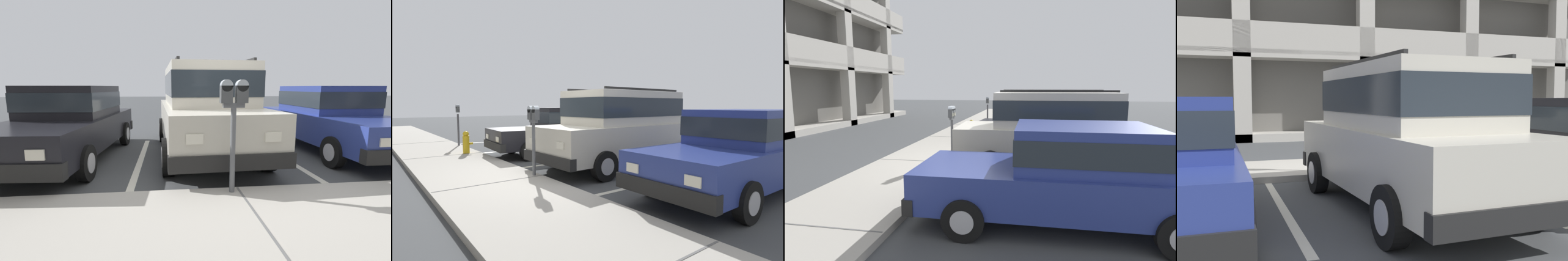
{
  "view_description": "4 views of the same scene",
  "coord_description": "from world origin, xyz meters",
  "views": [
    {
      "loc": [
        0.97,
        3.62,
        1.51
      ],
      "look_at": [
        0.46,
        -0.95,
        0.75
      ],
      "focal_mm": 24.0,
      "sensor_mm": 36.0,
      "label": 1
    },
    {
      "loc": [
        -5.72,
        3.33,
        1.62
      ],
      "look_at": [
        -0.11,
        -0.93,
        1.04
      ],
      "focal_mm": 28.0,
      "sensor_mm": 36.0,
      "label": 2
    },
    {
      "loc": [
        -7.66,
        -1.8,
        2.11
      ],
      "look_at": [
        -0.08,
        -0.45,
        1.0
      ],
      "focal_mm": 28.0,
      "sensor_mm": 36.0,
      "label": 3
    },
    {
      "loc": [
        -2.34,
        -7.77,
        1.51
      ],
      "look_at": [
        -0.01,
        -1.17,
        1.02
      ],
      "focal_mm": 40.0,
      "sensor_mm": 36.0,
      "label": 4
    }
  ],
  "objects": [
    {
      "name": "dark_hatchback",
      "position": [
        3.0,
        -2.16,
        0.82
      ],
      "size": [
        2.06,
        4.59,
        1.54
      ],
      "rotation": [
        0.0,
        0.0,
        -0.07
      ],
      "color": "black",
      "rests_on": "ground_plane"
    },
    {
      "name": "parking_meter_near",
      "position": [
        0.11,
        0.35,
        1.23
      ],
      "size": [
        0.35,
        0.12,
        1.49
      ],
      "color": "#595B60",
      "rests_on": "sidewalk"
    },
    {
      "name": "sidewalk",
      "position": [
        0.0,
        1.3,
        0.06
      ],
      "size": [
        40.0,
        2.2,
        0.12
      ],
      "color": "#ADA89E",
      "rests_on": "ground_plane"
    },
    {
      "name": "ground_plane",
      "position": [
        0.0,
        0.0,
        -0.05
      ],
      "size": [
        80.0,
        80.0,
        0.1
      ],
      "color": "#444749"
    },
    {
      "name": "parking_stall_lines",
      "position": [
        1.53,
        -1.4,
        0.0
      ],
      "size": [
        12.36,
        4.8,
        0.01
      ],
      "color": "silver",
      "rests_on": "ground_plane"
    },
    {
      "name": "fire_hydrant",
      "position": [
        4.11,
        0.65,
        0.46
      ],
      "size": [
        0.3,
        0.3,
        0.7
      ],
      "color": "gold",
      "rests_on": "sidewalk"
    },
    {
      "name": "silver_suv",
      "position": [
        0.12,
        -2.27,
        1.09
      ],
      "size": [
        2.15,
        4.85,
        2.03
      ],
      "rotation": [
        0.0,
        0.0,
        0.04
      ],
      "color": "beige",
      "rests_on": "ground_plane"
    }
  ]
}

